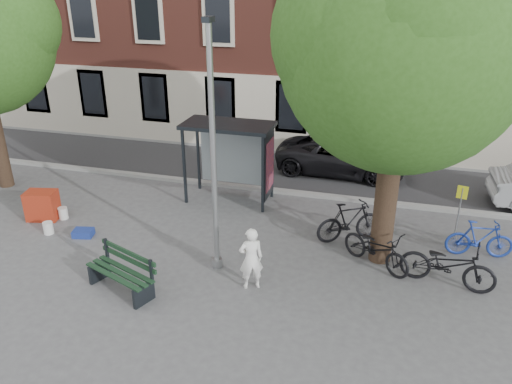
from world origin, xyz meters
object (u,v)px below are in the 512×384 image
Objects in this scene: bike_a at (448,264)px; red_stand at (42,205)px; painter at (251,259)px; bike_c at (376,248)px; bench at (122,274)px; notice_sign at (460,203)px; bike_d at (349,221)px; bus_shelter at (241,145)px; lamppost at (214,165)px; bike_b at (480,239)px; car_dark at (342,156)px.

bike_a reaches higher than red_stand.
painter is 0.79× the size of bike_c.
notice_sign reaches higher than bench.
bike_c is at bearing -0.10° from red_stand.
bike_d is at bearing -151.76° from painter.
painter is 0.81× the size of bench.
notice_sign is at bearing 9.63° from red_stand.
bike_d is (4.89, 3.90, 0.14)m from bench.
red_stand is 12.23m from notice_sign.
notice_sign is (6.60, -0.94, -0.78)m from bus_shelter.
lamppost is 3.11× the size of bench.
lamppost reaches higher than bike_d.
bike_b is at bearing 46.68° from bench.
bike_a is at bearing -28.77° from bus_shelter.
painter is at bearing 116.65° from bike_a.
lamppost reaches higher than bench.
bike_b is (0.91, 1.66, -0.06)m from bike_a.
bike_d is (3.70, -1.78, -1.33)m from bus_shelter.
bus_shelter is 1.42× the size of bike_c.
red_stand is (-9.95, 0.02, -0.08)m from bike_c.
lamppost reaches higher than car_dark.
bike_d is at bearing 66.97° from bike_a.
bike_b is at bearing -43.88° from notice_sign.
notice_sign is at bearing -169.92° from painter.
bench is at bearing -10.01° from painter.
bus_shelter reaches higher than car_dark.
notice_sign is at bearing 52.64° from bench.
bench is 6.26m from bike_d.
notice_sign is (4.90, 3.81, 0.35)m from painter.
bike_a is 11.64m from red_stand.
bus_shelter is at bearing 31.86° from bike_d.
red_stand is at bearing 97.87° from bike_a.
bus_shelter is at bearing 71.19° from bike_a.
painter is 6.19m from bike_b.
painter is 0.33× the size of car_dark.
painter reaches higher than bike_a.
bike_c reaches higher than bench.
bike_b is 2.88m from bike_c.
notice_sign is (3.73, -4.28, 0.47)m from car_dark.
red_stand is at bearing -151.28° from bus_shelter.
bike_b is 1.91× the size of red_stand.
lamppost is 8.07m from car_dark.
car_dark is at bearing 73.11° from lamppost.
red_stand is (-8.31, -6.32, -0.22)m from car_dark.
bike_b is (6.50, 2.36, -2.27)m from lamppost.
bike_a is at bearing -151.89° from car_dark.
bike_c is (2.81, 1.75, -0.26)m from painter.
bike_a is 0.46× the size of car_dark.
bench is at bearing 149.66° from bike_c.
painter is 6.21m from notice_sign.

